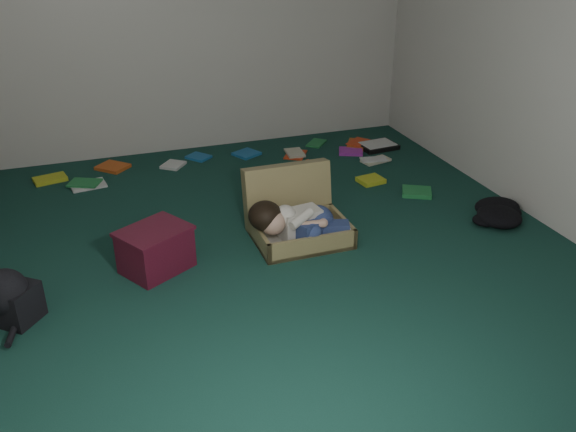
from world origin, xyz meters
TOP-DOWN VIEW (x-y plane):
  - floor at (0.00, 0.00)m, footprint 4.50×4.50m
  - wall_back at (0.00, 2.25)m, footprint 4.50×0.00m
  - wall_front at (0.00, -2.25)m, footprint 4.50×0.00m
  - wall_right at (2.00, 0.00)m, footprint 0.00×4.50m
  - suitcase at (0.19, 0.23)m, footprint 0.65×0.64m
  - person at (0.14, 0.06)m, footprint 0.70×0.34m
  - maroon_bin at (-0.83, 0.06)m, footprint 0.53×0.50m
  - backpack at (-1.70, -0.21)m, footprint 0.52×0.50m
  - clothing_pile at (1.70, -0.04)m, footprint 0.51×0.47m
  - paper_tray at (1.56, 1.64)m, footprint 0.38×0.30m
  - book_scatter at (0.36, 1.59)m, footprint 3.13×1.68m

SIDE VIEW (x-z plane):
  - floor at x=0.00m, z-range 0.00..0.00m
  - book_scatter at x=0.36m, z-range 0.00..0.02m
  - paper_tray at x=1.56m, z-range 0.00..0.05m
  - clothing_pile at x=1.70m, z-range 0.00..0.13m
  - backpack at x=-1.70m, z-range 0.00..0.24m
  - suitcase at x=0.19m, z-range -0.10..0.38m
  - maroon_bin at x=-0.83m, z-range 0.00..0.29m
  - person at x=0.14m, z-range 0.04..0.33m
  - wall_back at x=0.00m, z-range -0.95..3.55m
  - wall_front at x=0.00m, z-range -0.95..3.55m
  - wall_right at x=2.00m, z-range -0.95..3.55m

